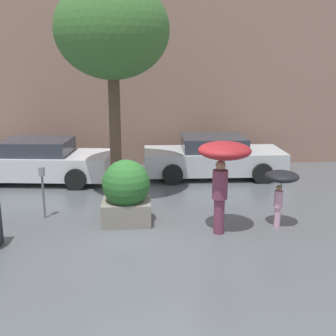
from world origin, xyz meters
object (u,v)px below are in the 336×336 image
object	(u,v)px
parked_car_near	(213,158)
person_child	(281,181)
parking_meter	(42,181)
person_adult	(224,160)
street_tree	(112,32)
planter_box	(126,192)
parked_car_far	(38,161)

from	to	relation	value
parked_car_near	person_child	bearing A→B (deg)	-169.69
parked_car_near	parking_meter	world-z (taller)	parked_car_near
person_adult	parking_meter	world-z (taller)	person_adult
parked_car_near	street_tree	distance (m)	5.04
planter_box	parking_meter	size ratio (longest dim) A/B	1.18
person_child	parked_car_near	xyz separation A→B (m)	(-0.73, 4.28, -0.43)
street_tree	person_adult	bearing A→B (deg)	-47.28
person_adult	street_tree	xyz separation A→B (m)	(-2.33, 2.53, 2.65)
planter_box	person_adult	bearing A→B (deg)	-17.45
planter_box	person_adult	size ratio (longest dim) A/B	0.75
planter_box	parking_meter	world-z (taller)	planter_box
planter_box	parking_meter	bearing A→B (deg)	167.58
parked_car_far	parking_meter	size ratio (longest dim) A/B	3.72
planter_box	parked_car_near	bearing A→B (deg)	56.24
planter_box	parked_car_far	xyz separation A→B (m)	(-2.76, 3.66, -0.13)
planter_box	street_tree	bearing A→B (deg)	99.61
parked_car_far	street_tree	xyz separation A→B (m)	(2.44, -1.77, 3.62)
person_adult	parking_meter	bearing A→B (deg)	115.99
planter_box	street_tree	world-z (taller)	street_tree
parked_car_near	parked_car_far	world-z (taller)	same
parked_car_far	parked_car_near	bearing A→B (deg)	-82.06
parking_meter	parked_car_near	bearing A→B (deg)	37.58
parking_meter	person_adult	bearing A→B (deg)	-15.04
person_adult	person_child	size ratio (longest dim) A/B	1.55
planter_box	street_tree	distance (m)	3.98
person_adult	street_tree	distance (m)	4.34
parked_car_far	parking_meter	xyz separation A→B (m)	(0.86, -3.24, 0.28)
planter_box	person_child	bearing A→B (deg)	-7.06
person_child	street_tree	bearing A→B (deg)	104.59
person_child	parked_car_near	size ratio (longest dim) A/B	0.29
person_adult	parking_meter	size ratio (longest dim) A/B	1.58
person_child	parked_car_far	bearing A→B (deg)	103.12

